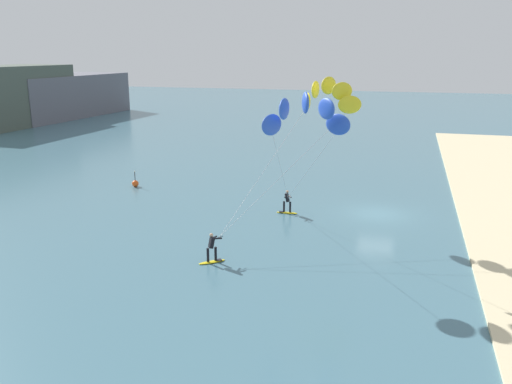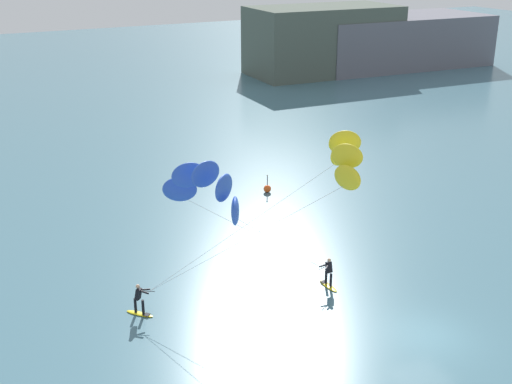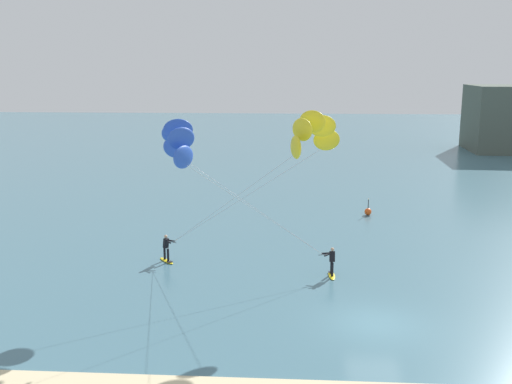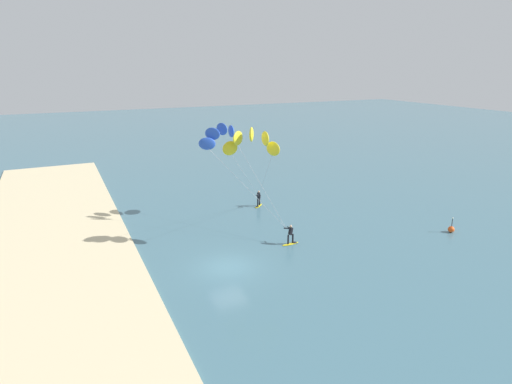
% 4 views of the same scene
% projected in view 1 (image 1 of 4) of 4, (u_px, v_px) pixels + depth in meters
% --- Properties ---
extents(ground_plane, '(240.00, 240.00, 0.00)m').
position_uv_depth(ground_plane, '(377.00, 214.00, 36.96)').
color(ground_plane, '#426B7A').
extents(kitesurfer_nearshore, '(10.68, 7.60, 9.56)m').
position_uv_depth(kitesurfer_nearshore, '(323.00, 101.00, 32.67)').
color(kitesurfer_nearshore, yellow).
rests_on(kitesurfer_nearshore, ground).
extents(kitesurfer_mid_water, '(9.54, 5.80, 9.09)m').
position_uv_depth(kitesurfer_mid_water, '(304.00, 120.00, 27.35)').
color(kitesurfer_mid_water, yellow).
rests_on(kitesurfer_mid_water, ground).
extents(marker_buoy, '(0.56, 0.56, 1.38)m').
position_uv_depth(marker_buoy, '(135.00, 183.00, 44.30)').
color(marker_buoy, '#EA5119').
rests_on(marker_buoy, ground).
extents(distant_headland, '(36.39, 13.60, 8.99)m').
position_uv_depth(distant_headland, '(35.00, 97.00, 86.53)').
color(distant_headland, '#4C564C').
rests_on(distant_headland, ground).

